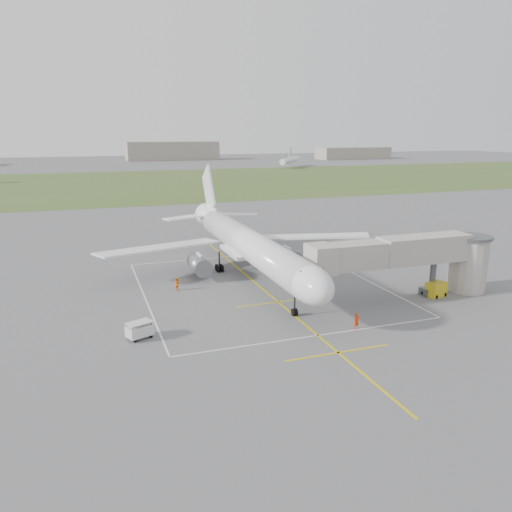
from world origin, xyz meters
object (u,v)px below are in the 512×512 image
object	(u,v)px
ramp_worker_wing	(177,284)
gpu_unit	(436,289)
airliner	(248,244)
jet_bridge	(418,257)
ramp_worker_nose	(357,321)
baggage_cart	(140,330)

from	to	relation	value
ramp_worker_wing	gpu_unit	bearing A→B (deg)	-158.28
airliner	gpu_unit	xyz separation A→B (m)	(18.10, -14.90, -3.55)
jet_bridge	gpu_unit	bearing A→B (deg)	-15.36
ramp_worker_nose	ramp_worker_wing	size ratio (longest dim) A/B	1.03
baggage_cart	ramp_worker_nose	world-z (taller)	baggage_cart
ramp_worker_nose	jet_bridge	bearing A→B (deg)	21.96
jet_bridge	ramp_worker_nose	world-z (taller)	jet_bridge
jet_bridge	gpu_unit	xyz separation A→B (m)	(2.38, -0.65, -3.90)
airliner	baggage_cart	size ratio (longest dim) A/B	17.54
gpu_unit	baggage_cart	world-z (taller)	gpu_unit
ramp_worker_nose	gpu_unit	bearing A→B (deg)	15.36
gpu_unit	ramp_worker_wing	xyz separation A→B (m)	(-28.02, 12.36, -0.07)
baggage_cart	ramp_worker_wing	bearing A→B (deg)	43.19
airliner	jet_bridge	size ratio (longest dim) A/B	2.00
airliner	ramp_worker_nose	size ratio (longest dim) A/B	29.24
jet_bridge	baggage_cart	size ratio (longest dim) A/B	8.78
airliner	jet_bridge	bearing A→B (deg)	-42.19
jet_bridge	ramp_worker_nose	distance (m)	13.65
gpu_unit	baggage_cart	xyz separation A→B (m)	(-34.01, -0.96, -0.02)
jet_bridge	baggage_cart	bearing A→B (deg)	-177.08
airliner	gpu_unit	distance (m)	23.72
ramp_worker_nose	airliner	bearing A→B (deg)	94.99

